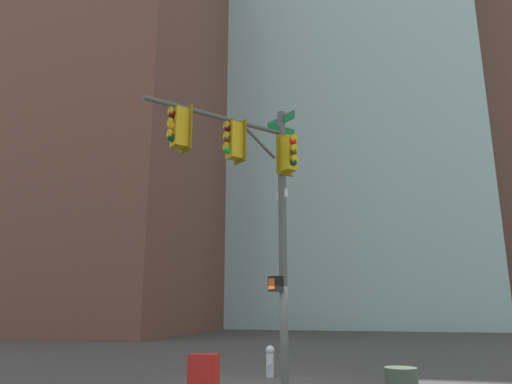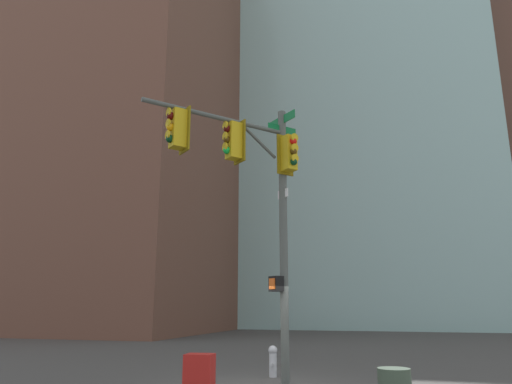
% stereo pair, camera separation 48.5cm
% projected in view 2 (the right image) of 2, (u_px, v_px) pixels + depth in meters
% --- Properties ---
extents(signal_pole_assembly, '(3.63, 3.31, 7.50)m').
position_uv_depth(signal_pole_assembly, '(255.00, 182.00, 12.67)').
color(signal_pole_assembly, '#4C514C').
rests_on(signal_pole_assembly, ground_plane).
extents(fire_hydrant, '(0.34, 0.26, 0.87)m').
position_uv_depth(fire_hydrant, '(273.00, 360.00, 13.68)').
color(fire_hydrant, '#B2B2B7').
rests_on(fire_hydrant, ground_plane).
extents(newspaper_box, '(0.50, 0.61, 1.05)m').
position_uv_depth(newspaper_box, '(199.00, 382.00, 9.38)').
color(newspaper_box, red).
rests_on(newspaper_box, ground_plane).
extents(building_brick_nearside, '(23.25, 18.83, 40.05)m').
position_uv_depth(building_brick_nearside, '(134.00, 114.00, 45.52)').
color(building_brick_nearside, brown).
rests_on(building_brick_nearside, ground_plane).
extents(building_glass_tower, '(30.16, 29.81, 70.85)m').
position_uv_depth(building_glass_tower, '(339.00, 45.00, 62.08)').
color(building_glass_tower, '#9EC6C1').
rests_on(building_glass_tower, ground_plane).
extents(building_brick_farside, '(20.54, 14.30, 37.69)m').
position_uv_depth(building_brick_farside, '(348.00, 179.00, 64.36)').
color(building_brick_farside, brown).
rests_on(building_brick_farside, ground_plane).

